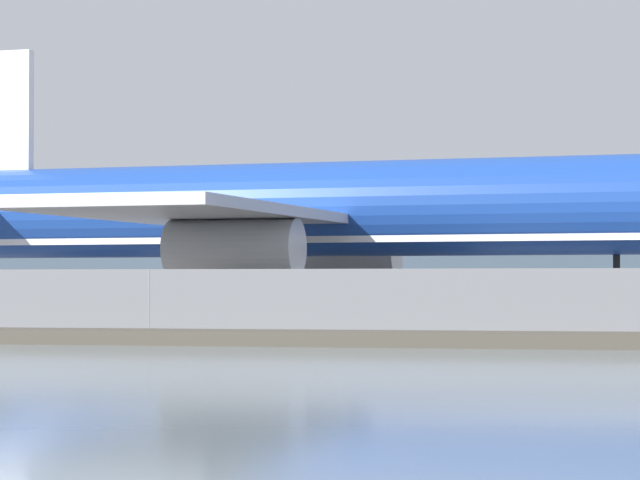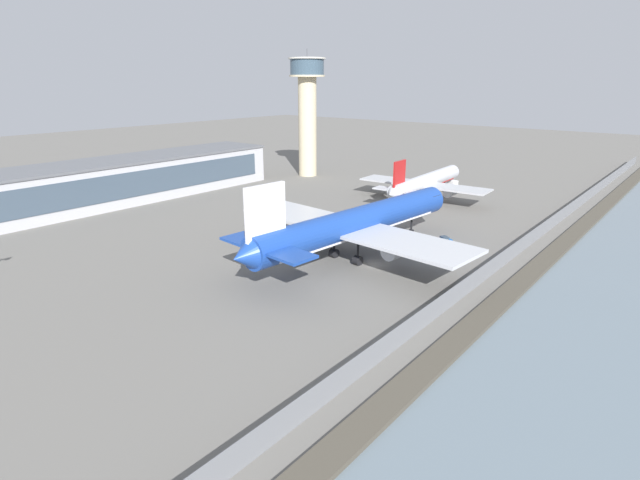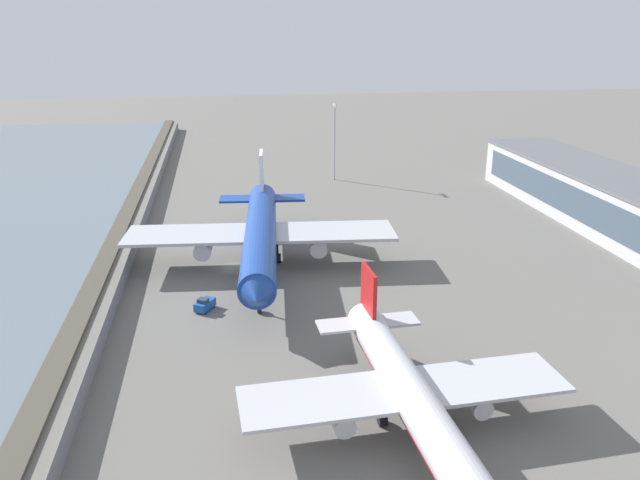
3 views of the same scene
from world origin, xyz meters
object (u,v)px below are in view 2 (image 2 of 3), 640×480
at_px(cargo_jet_blue, 356,224).
at_px(control_tower, 307,105).
at_px(passenger_jet_silver, 425,182).
at_px(baggage_tug, 442,242).
at_px(ops_van, 448,184).

bearing_deg(cargo_jet_blue, control_tower, 46.29).
height_order(passenger_jet_silver, baggage_tug, passenger_jet_silver).
distance_m(passenger_jet_silver, control_tower, 46.53).
xyz_separation_m(passenger_jet_silver, control_tower, (7.14, 42.99, 16.31)).
bearing_deg(control_tower, baggage_tug, -120.88).
bearing_deg(cargo_jet_blue, baggage_tug, -31.59).
bearing_deg(baggage_tug, passenger_jet_silver, 32.57).
xyz_separation_m(cargo_jet_blue, passenger_jet_silver, (44.06, 10.58, -1.39)).
height_order(passenger_jet_silver, ops_van, passenger_jet_silver).
height_order(cargo_jet_blue, control_tower, control_tower).
distance_m(baggage_tug, ops_van, 50.62).
relative_size(baggage_tug, ops_van, 0.65).
xyz_separation_m(passenger_jet_silver, ops_van, (16.14, 1.53, -3.02)).
bearing_deg(passenger_jet_silver, cargo_jet_blue, -166.50).
bearing_deg(cargo_jet_blue, ops_van, 11.37).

